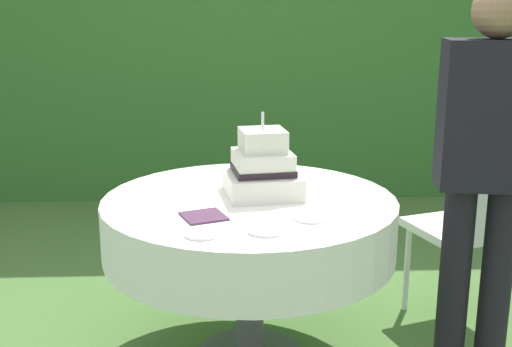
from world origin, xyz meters
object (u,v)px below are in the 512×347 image
at_px(serving_plate_near, 309,174).
at_px(garden_chair, 469,220).
at_px(serving_plate_far, 265,231).
at_px(serving_plate_left, 311,217).
at_px(serving_plate_right, 202,234).
at_px(standing_person, 486,167).
at_px(cake_table, 249,226).
at_px(napkin_stack, 204,216).
at_px(wedding_cake, 263,169).

xyz_separation_m(serving_plate_near, garden_chair, (0.75, -0.10, -0.20)).
distance_m(serving_plate_far, serving_plate_left, 0.23).
height_order(serving_plate_far, serving_plate_left, same).
bearing_deg(serving_plate_right, garden_chair, 29.60).
distance_m(serving_plate_far, standing_person, 0.87).
bearing_deg(serving_plate_right, serving_plate_far, 5.25).
bearing_deg(cake_table, serving_plate_far, -83.99).
relative_size(cake_table, serving_plate_left, 8.93).
xyz_separation_m(napkin_stack, standing_person, (1.06, -0.02, 0.19)).
relative_size(garden_chair, standing_person, 0.56).
xyz_separation_m(cake_table, garden_chair, (1.04, 0.26, -0.08)).
xyz_separation_m(wedding_cake, standing_person, (0.82, -0.31, 0.08)).
relative_size(wedding_cake, serving_plate_left, 2.58).
distance_m(cake_table, serving_plate_left, 0.37).
relative_size(serving_plate_far, garden_chair, 0.14).
bearing_deg(serving_plate_far, cake_table, 96.01).
xyz_separation_m(serving_plate_far, garden_chair, (1.00, 0.67, -0.20)).
relative_size(serving_plate_left, garden_chair, 0.15).
xyz_separation_m(cake_table, napkin_stack, (-0.18, -0.24, 0.13)).
bearing_deg(standing_person, serving_plate_left, -178.71).
relative_size(serving_plate_far, napkin_stack, 0.81).
bearing_deg(wedding_cake, serving_plate_right, -116.23).
relative_size(serving_plate_right, standing_person, 0.08).
bearing_deg(napkin_stack, garden_chair, 22.16).
distance_m(cake_table, serving_plate_far, 0.43).
height_order(serving_plate_near, serving_plate_far, same).
height_order(wedding_cake, garden_chair, wedding_cake).
distance_m(serving_plate_far, garden_chair, 1.22).
bearing_deg(serving_plate_right, standing_person, 9.51).
bearing_deg(cake_table, garden_chair, 14.07).
bearing_deg(garden_chair, serving_plate_far, -145.97).
distance_m(serving_plate_left, garden_chair, 0.99).
bearing_deg(cake_table, napkin_stack, -127.43).
relative_size(napkin_stack, garden_chair, 0.17).
distance_m(cake_table, serving_plate_near, 0.48).
height_order(serving_plate_left, serving_plate_right, same).
bearing_deg(standing_person, garden_chair, 73.05).
height_order(wedding_cake, standing_person, standing_person).
bearing_deg(serving_plate_left, napkin_stack, 175.35).
relative_size(cake_table, wedding_cake, 3.46).
height_order(cake_table, napkin_stack, napkin_stack).
relative_size(serving_plate_far, serving_plate_right, 0.99).
relative_size(cake_table, napkin_stack, 7.99).
distance_m(wedding_cake, napkin_stack, 0.39).
distance_m(serving_plate_right, garden_chair, 1.42).
height_order(garden_chair, standing_person, standing_person).
xyz_separation_m(serving_plate_left, napkin_stack, (-0.40, 0.03, -0.00)).
relative_size(serving_plate_left, napkin_stack, 0.89).
distance_m(wedding_cake, serving_plate_far, 0.48).
height_order(serving_plate_far, serving_plate_right, same).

